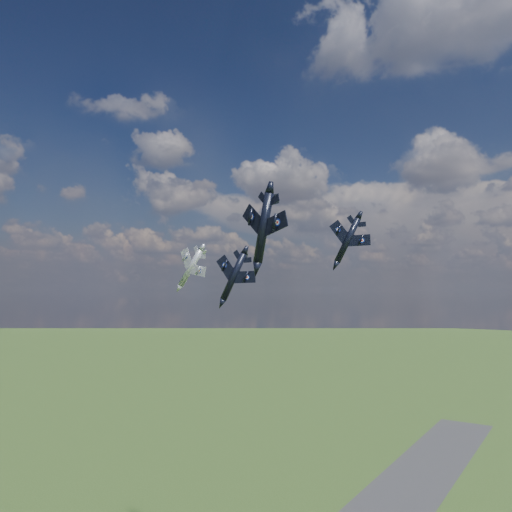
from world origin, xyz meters
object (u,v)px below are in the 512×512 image
Objects in this scene: jet_lead_navy at (234,276)px; jet_left_silver at (191,268)px; jet_right_navy at (263,228)px; jet_high_navy at (348,240)px.

jet_lead_navy is 1.09× the size of jet_left_silver.
jet_lead_navy is at bearing 145.75° from jet_right_navy.
jet_lead_navy is at bearing 3.06° from jet_left_silver.
jet_lead_navy is 11.85m from jet_left_silver.
jet_high_navy is at bearing 109.94° from jet_right_navy.
jet_left_silver is at bearing 156.39° from jet_right_navy.
jet_high_navy is 0.97× the size of jet_left_silver.
jet_lead_navy is 24.23m from jet_high_navy.
jet_right_navy is 0.96× the size of jet_left_silver.
jet_high_navy reaches higher than jet_lead_navy.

